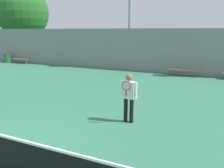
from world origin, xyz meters
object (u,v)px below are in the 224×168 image
Objects in this scene: bench_courtside_near at (20,59)px; light_pole_far_right at (130,7)px; trash_bin at (7,58)px; tree_green_broad at (22,12)px; bench_by_gate at (183,70)px; tennis_player at (129,95)px.

light_pole_far_right is at bearing 6.68° from bench_courtside_near.
trash_bin is 7.51m from tree_green_broad.
bench_by_gate is 20.78m from tree_green_broad.
tennis_player is at bearing -32.32° from bench_courtside_near.
tennis_player is 0.21× the size of tree_green_broad.
bench_by_gate is 16.96m from trash_bin.
tree_green_broad is (-19.54, 5.08, 4.88)m from bench_by_gate.
bench_courtside_near is 15.31m from bench_by_gate.
trash_bin is (-16.96, -0.04, 0.04)m from bench_by_gate.
tree_green_broad is (-2.58, 5.13, 4.85)m from trash_bin.
tennis_player is 11.69m from light_pole_far_right.
tree_green_broad is (-18.65, 14.21, 4.29)m from tennis_player.
bench_courtside_near is at bearing 180.00° from bench_by_gate.
tennis_player is 23.83m from tree_green_broad.
bench_by_gate is at bearing 0.14° from trash_bin.
light_pole_far_right is (10.82, 1.27, 4.56)m from bench_courtside_near.
light_pole_far_right is 15.53m from tree_green_broad.
tennis_player is at bearing -37.30° from tree_green_broad.
trash_bin reaches higher than bench_courtside_near.
bench_courtside_near is 8.22m from tree_green_broad.
bench_courtside_near is (-14.42, 9.12, -0.60)m from tennis_player.
tennis_player is at bearing -95.61° from bench_by_gate.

